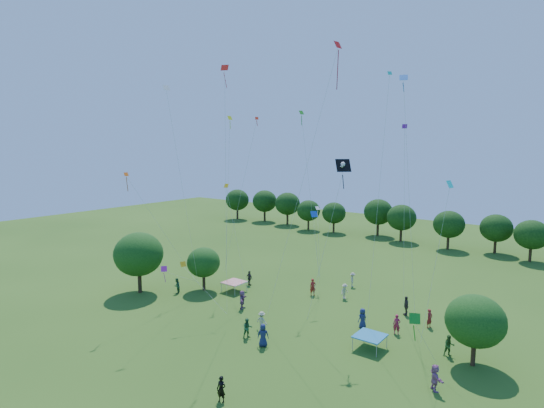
{
  "coord_description": "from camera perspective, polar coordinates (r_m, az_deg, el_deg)",
  "views": [
    {
      "loc": [
        21.67,
        -14.47,
        15.7
      ],
      "look_at": [
        0.0,
        14.0,
        11.0
      ],
      "focal_mm": 28.0,
      "sensor_mm": 36.0,
      "label": 1
    }
  ],
  "objects": [
    {
      "name": "small_kite_12",
      "position": [
        36.22,
        17.58,
        9.24
      ],
      "size": [
        1.75,
        1.55,
        20.22
      ],
      "color": "blue"
    },
    {
      "name": "crowd_person_4",
      "position": [
        43.16,
        17.58,
        -12.9
      ],
      "size": [
        1.02,
        1.17,
        1.84
      ],
      "primitive_type": "imported",
      "rotation": [
        0.0,
        0.0,
        5.32
      ],
      "color": "#3D3230",
      "rests_on": "ground"
    },
    {
      "name": "crowd_person_1",
      "position": [
        46.59,
        5.51,
        -11.06
      ],
      "size": [
        0.79,
        0.8,
        1.83
      ],
      "primitive_type": "imported",
      "rotation": [
        0.0,
        0.0,
        0.81
      ],
      "color": "maroon",
      "rests_on": "ground"
    },
    {
      "name": "near_tree_west",
      "position": [
        48.56,
        -17.5,
        -6.46
      ],
      "size": [
        5.27,
        5.27,
        6.67
      ],
      "color": "#422B19",
      "rests_on": "ground"
    },
    {
      "name": "small_kite_7",
      "position": [
        33.57,
        22.2,
        -1.07
      ],
      "size": [
        1.24,
        2.14,
        12.08
      ],
      "color": "#0ED8D2"
    },
    {
      "name": "small_kite_8",
      "position": [
        36.54,
        -6.31,
        10.76
      ],
      "size": [
        0.93,
        1.05,
        21.34
      ],
      "color": "red"
    },
    {
      "name": "near_tree_east",
      "position": [
        34.84,
        25.68,
        -13.99
      ],
      "size": [
        4.17,
        4.17,
        5.27
      ],
      "color": "#422B19",
      "rests_on": "ground"
    },
    {
      "name": "crowd_person_3",
      "position": [
        46.07,
        9.74,
        -11.49
      ],
      "size": [
        0.67,
        1.12,
        1.61
      ],
      "primitive_type": "imported",
      "rotation": [
        0.0,
        0.0,
        1.38
      ],
      "color": "#BDB597",
      "rests_on": "ground"
    },
    {
      "name": "crowd_person_2",
      "position": [
        48.24,
        -12.68,
        -10.66
      ],
      "size": [
        0.78,
        0.92,
        1.65
      ],
      "primitive_type": "imported",
      "rotation": [
        0.0,
        0.0,
        5.23
      ],
      "color": "#235232",
      "rests_on": "ground"
    },
    {
      "name": "small_kite_10",
      "position": [
        38.7,
        -11.07,
        -8.88
      ],
      "size": [
        4.09,
        1.77,
        4.43
      ],
      "color": "gold"
    },
    {
      "name": "crowd_person_0",
      "position": [
        39.38,
        12.07,
        -14.79
      ],
      "size": [
        0.78,
        0.99,
        1.76
      ],
      "primitive_type": "imported",
      "rotation": [
        0.0,
        0.0,
        4.3
      ],
      "color": "navy",
      "rests_on": "ground"
    },
    {
      "name": "pirate_kite",
      "position": [
        35.15,
        9.43,
        4.77
      ],
      "size": [
        2.75,
        2.61,
        13.54
      ],
      "color": "black"
    },
    {
      "name": "small_kite_2",
      "position": [
        48.88,
        -5.82,
        6.53
      ],
      "size": [
        0.38,
        1.23,
        18.06
      ],
      "color": "yellow"
    },
    {
      "name": "crowd_person_10",
      "position": [
        49.67,
        -3.05,
        -9.91
      ],
      "size": [
        1.08,
        0.66,
        1.72
      ],
      "primitive_type": "imported",
      "rotation": [
        0.0,
        0.0,
        2.93
      ],
      "color": "#3C3330",
      "rests_on": "ground"
    },
    {
      "name": "small_kite_14",
      "position": [
        48.82,
        6.19,
        -2.05
      ],
      "size": [
        1.6,
        1.8,
        7.79
      ],
      "color": "white"
    },
    {
      "name": "crowd_person_11",
      "position": [
        31.67,
        21.07,
        -20.94
      ],
      "size": [
        1.51,
        1.65,
        1.77
      ],
      "primitive_type": "imported",
      "rotation": [
        0.0,
        0.0,
        2.26
      ],
      "color": "#A86297",
      "rests_on": "ground"
    },
    {
      "name": "crowd_person_9",
      "position": [
        50.02,
        10.79,
        -9.96
      ],
      "size": [
        0.88,
        1.17,
        1.64
      ],
      "primitive_type": "imported",
      "rotation": [
        0.0,
        0.0,
        1.99
      ],
      "color": "#B0A68D",
      "rests_on": "ground"
    },
    {
      "name": "treeline",
      "position": [
        74.62,
        18.54,
        -1.86
      ],
      "size": [
        88.01,
        8.77,
        6.77
      ],
      "color": "#422B19",
      "rests_on": "ground"
    },
    {
      "name": "near_tree_north",
      "position": [
        47.96,
        -9.2,
        -7.75
      ],
      "size": [
        3.66,
        3.66,
        4.83
      ],
      "color": "#422B19",
      "rests_on": "ground"
    },
    {
      "name": "small_kite_15",
      "position": [
        36.16,
        14.49,
        4.96
      ],
      "size": [
        0.39,
        3.1,
        20.69
      ],
      "color": "#0CB7A0"
    },
    {
      "name": "crowd_person_8",
      "position": [
        36.82,
        -3.31,
        -16.33
      ],
      "size": [
        0.83,
        0.94,
        1.68
      ],
      "primitive_type": "imported",
      "rotation": [
        0.0,
        0.0,
        1.0
      ],
      "color": "#285F33",
      "rests_on": "ground"
    },
    {
      "name": "small_kite_0",
      "position": [
        47.51,
        -3.54,
        4.54
      ],
      "size": [
        4.38,
        1.34,
        17.8
      ],
      "color": "red"
    },
    {
      "name": "crowd_person_6",
      "position": [
        40.21,
        25.65,
        -14.9
      ],
      "size": [
        0.94,
        0.62,
        1.77
      ],
      "primitive_type": "imported",
      "rotation": [
        0.0,
        0.0,
        2.97
      ],
      "color": "navy",
      "rests_on": "ground"
    },
    {
      "name": "small_kite_5",
      "position": [
        39.48,
        17.37,
        2.89
      ],
      "size": [
        0.78,
        0.32,
        16.52
      ],
      "color": "#771684"
    },
    {
      "name": "crowd_person_12",
      "position": [
        35.36,
        -1.2,
        -17.22
      ],
      "size": [
        1.03,
        0.91,
        1.85
      ],
      "primitive_type": "imported",
      "rotation": [
        0.0,
        0.0,
        3.72
      ],
      "color": "#1A234E",
      "rests_on": "ground"
    },
    {
      "name": "small_kite_13",
      "position": [
        43.6,
        -13.85,
        -8.82
      ],
      "size": [
        0.62,
        5.16,
        2.96
      ],
      "color": "#AC1C94"
    },
    {
      "name": "crowd_person_13",
      "position": [
        41.08,
        20.42,
        -14.22
      ],
      "size": [
        0.59,
        0.73,
        1.67
      ],
      "primitive_type": "imported",
      "rotation": [
        0.0,
        0.0,
        1.22
      ],
      "color": "maroon",
      "rests_on": "ground"
    },
    {
      "name": "crowd_person_14",
      "position": [
        36.51,
        22.71,
        -17.17
      ],
      "size": [
        0.92,
        0.82,
        1.65
      ],
      "primitive_type": "imported",
      "rotation": [
        0.0,
        0.0,
        0.58
      ],
      "color": "#2F5D27",
      "rests_on": "ground"
    },
    {
      "name": "small_kite_1",
      "position": [
        42.3,
        -16.61,
        -0.26
      ],
      "size": [
        1.24,
        7.63,
        12.22
      ],
      "color": "#E8560C"
    },
    {
      "name": "crowd_person_15",
      "position": [
        38.25,
        -1.38,
        -15.42
      ],
      "size": [
        1.09,
        0.53,
        1.64
      ],
      "primitive_type": "imported",
      "rotation": [
        0.0,
        0.0,
        3.19
      ],
      "color": "#B0AE8D",
      "rests_on": "ground"
    },
    {
      "name": "small_kite_11",
      "position": [
        27.18,
        18.92,
        -15.2
      ],
      "size": [
        0.67,
        4.98,
        4.97
      ],
      "color": "#177F1C"
    },
    {
      "name": "crowd_person_5",
      "position": [
        42.87,
        -4.02,
        -12.7
      ],
      "size": [
        1.32,
        1.8,
        1.84
      ],
      "primitive_type": "imported",
      "rotation": [
        0.0,
        0.0,
        2.04
      ],
      "color": "#824B7C",
      "rests_on": "ground"
    },
    {
      "name": "man_in_black",
      "position": [
        28.92,
        -6.84,
        -23.51
      ],
      "size": [
        0.7,
        0.53,
        1.67
      ],
      "primitive_type": "imported",
      "rotation": [
        0.0,
        0.0,
        0.22
      ],
      "color": "black",
      "rests_on": "ground"
    },
    {
      "name": "tent_red_stripe",
      "position": [
        47.73,
        -5.11,
        -10.44
      ],
      "size": [
        2.2,
        2.2,
        1.1
      ],
      "color": "red",
      "rests_on": "ground"
    },
    {
      "name": "tent_blue",
      "position": [
        35.79,
        13.03,
        -16.91
      ],
      "size": [
        2.2,
        2.2,
        1.1
      ],
      "color": "#196EA7",
      "rests_on": "ground"
    },
    {
      "name": "small_kite_4",
      "position": [
        43.21,
        5.76,
        -2.48
      ],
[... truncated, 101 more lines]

